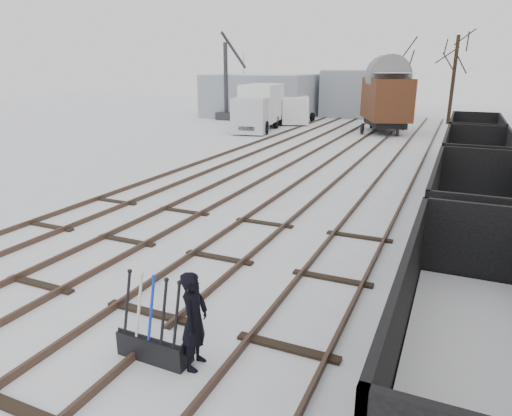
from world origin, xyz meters
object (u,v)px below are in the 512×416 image
at_px(crane, 227,97).
at_px(ground_frame, 155,343).
at_px(box_van_wagon, 386,98).
at_px(lorry, 259,107).
at_px(worker, 194,320).
at_px(panel_van, 296,110).
at_px(freight_wagon_a, 485,369).

bearing_deg(crane, ground_frame, -61.11).
distance_m(ground_frame, box_van_wagon, 30.47).
bearing_deg(crane, lorry, -41.00).
height_order(worker, lorry, lorry).
distance_m(worker, box_van_wagon, 30.36).
relative_size(ground_frame, box_van_wagon, 0.23).
distance_m(lorry, panel_van, 5.63).
bearing_deg(lorry, crane, 126.26).
bearing_deg(panel_van, ground_frame, -93.16).
bearing_deg(ground_frame, worker, 8.59).
bearing_deg(panel_van, worker, -91.92).
relative_size(box_van_wagon, panel_van, 1.17).
xyz_separation_m(lorry, panel_van, (1.13, 5.48, -0.62)).
height_order(panel_van, crane, crane).
bearing_deg(ground_frame, box_van_wagon, 92.94).
relative_size(ground_frame, panel_van, 0.27).
relative_size(ground_frame, lorry, 0.19).
height_order(ground_frame, crane, crane).
xyz_separation_m(box_van_wagon, lorry, (-9.19, -2.63, -0.77)).
height_order(ground_frame, box_van_wagon, box_van_wagon).
relative_size(lorry, crane, 1.01).
xyz_separation_m(panel_van, crane, (-6.83, 0.09, 0.88)).
xyz_separation_m(worker, crane, (-16.68, 33.21, 1.19)).
bearing_deg(worker, lorry, 14.42).
bearing_deg(ground_frame, freight_wagon_a, 6.97).
bearing_deg(panel_van, box_van_wagon, -37.96).
distance_m(ground_frame, lorry, 29.60).
distance_m(ground_frame, crane, 36.97).
xyz_separation_m(ground_frame, worker, (0.75, 0.10, 0.56)).
xyz_separation_m(ground_frame, freight_wagon_a, (4.99, 0.52, 0.64)).
height_order(lorry, crane, crane).
xyz_separation_m(box_van_wagon, crane, (-14.90, 2.95, -0.51)).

